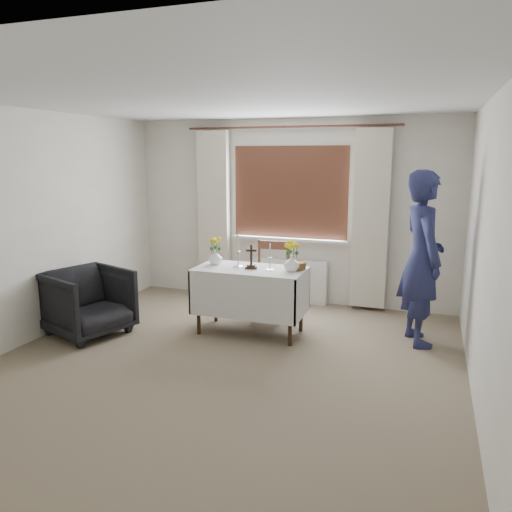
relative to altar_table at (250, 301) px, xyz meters
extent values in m
plane|color=#846E5B|center=(0.06, -1.06, -0.38)|extent=(5.00, 5.00, 0.00)
cube|color=white|center=(0.00, 0.00, 0.00)|extent=(1.24, 0.64, 0.76)
imported|color=black|center=(-1.72, -0.65, 0.00)|extent=(1.05, 1.04, 0.76)
imported|color=navy|center=(1.83, 0.33, 0.55)|extent=(0.66, 0.80, 1.87)
cube|color=white|center=(0.06, 1.36, -0.08)|extent=(1.10, 0.10, 0.60)
imported|color=white|center=(-0.45, 0.06, 0.46)|extent=(0.17, 0.17, 0.17)
imported|color=white|center=(0.48, 0.02, 0.47)|extent=(0.18, 0.18, 0.18)
cylinder|color=brown|center=(0.50, 0.13, 0.42)|extent=(0.23, 0.23, 0.09)
camera|label=1|loc=(1.88, -5.15, 1.63)|focal=35.00mm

